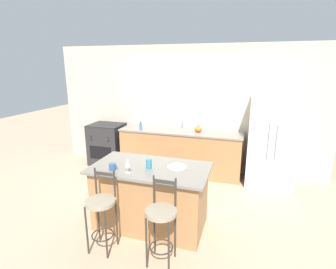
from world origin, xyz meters
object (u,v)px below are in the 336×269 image
wine_glass (128,163)px  soap_bottle (141,126)px  bar_stool_near (101,209)px  dinner_plate (177,167)px  bar_stool_far (161,220)px  oven_range (107,144)px  pumpkin_decoration (198,129)px  tumbler_cup (149,164)px  refrigerator (270,141)px  coffee_mug (113,167)px

wine_glass → soap_bottle: soap_bottle is taller
bar_stool_near → dinner_plate: bearing=45.5°
dinner_plate → soap_bottle: soap_bottle is taller
bar_stool_far → oven_range: bearing=129.9°
dinner_plate → wine_glass: wine_glass is taller
pumpkin_decoration → oven_range: bearing=179.4°
tumbler_cup → soap_bottle: (-0.92, 1.88, 0.04)m
bar_stool_near → soap_bottle: size_ratio=5.59×
bar_stool_far → dinner_plate: (-0.03, 0.76, 0.36)m
refrigerator → bar_stool_far: (-1.30, -2.66, -0.31)m
bar_stool_far → pumpkin_decoration: (-0.10, 2.69, 0.44)m
oven_range → bar_stool_far: size_ratio=0.91×
oven_range → bar_stool_near: bearing=-61.4°
wine_glass → tumbler_cup: (0.21, 0.23, -0.07)m
tumbler_cup → bar_stool_far: bearing=-58.0°
soap_bottle → bar_stool_near: bearing=-78.1°
dinner_plate → pumpkin_decoration: bearing=92.3°
bar_stool_near → coffee_mug: size_ratio=8.48×
oven_range → wine_glass: size_ratio=4.89×
tumbler_cup → oven_range: bearing=131.9°
bar_stool_far → dinner_plate: bar_stool_far is taller
dinner_plate → wine_glass: bearing=-146.5°
refrigerator → tumbler_cup: refrigerator is taller
bar_stool_near → wine_glass: (0.19, 0.39, 0.49)m
dinner_plate → coffee_mug: coffee_mug is taller
oven_range → coffee_mug: bearing=-58.0°
coffee_mug → pumpkin_decoration: bearing=72.1°
dinner_plate → pumpkin_decoration: 1.93m
bar_stool_near → dinner_plate: 1.13m
bar_stool_near → pumpkin_decoration: pumpkin_decoration is taller
pumpkin_decoration → wine_glass: bearing=-102.0°
bar_stool_near → bar_stool_far: same height
coffee_mug → refrigerator: bearing=46.3°
pumpkin_decoration → dinner_plate: bearing=-87.7°
refrigerator → oven_range: refrigerator is taller
dinner_plate → soap_bottle: 2.16m
oven_range → dinner_plate: 3.00m
pumpkin_decoration → soap_bottle: 1.22m
soap_bottle → dinner_plate: bearing=-53.5°
bar_stool_near → wine_glass: 0.65m
refrigerator → soap_bottle: refrigerator is taller
refrigerator → dinner_plate: 2.31m
dinner_plate → refrigerator: bearing=54.9°
bar_stool_near → coffee_mug: 0.58m
oven_range → pumpkin_decoration: pumpkin_decoration is taller
dinner_plate → wine_glass: size_ratio=1.40×
bar_stool_far → wine_glass: wine_glass is taller
refrigerator → pumpkin_decoration: (-1.41, 0.03, 0.12)m
wine_glass → tumbler_cup: 0.32m
tumbler_cup → soap_bottle: size_ratio=0.70×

